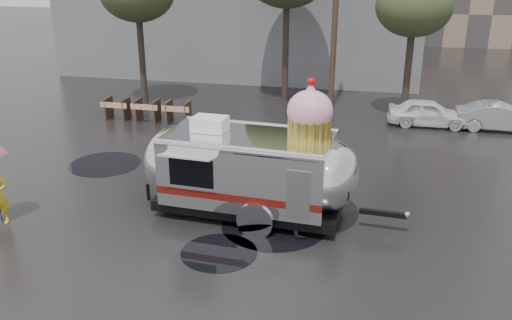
# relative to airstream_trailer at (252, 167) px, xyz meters

# --- Properties ---
(ground) EXTENTS (120.00, 120.00, 0.00)m
(ground) POSITION_rel_airstream_trailer_xyz_m (-1.31, -1.69, -1.51)
(ground) COLOR black
(ground) RESTS_ON ground
(puddles) EXTENTS (9.80, 7.45, 0.01)m
(puddles) POSITION_rel_airstream_trailer_xyz_m (-1.81, 0.19, -1.50)
(puddles) COLOR black
(puddles) RESTS_ON ground
(utility_pole) EXTENTS (1.60, 0.28, 9.00)m
(utility_pole) POSITION_rel_airstream_trailer_xyz_m (1.19, 12.31, 3.12)
(utility_pole) COLOR #473323
(utility_pole) RESTS_ON ground
(tree_right) EXTENTS (3.36, 3.36, 6.42)m
(tree_right) POSITION_rel_airstream_trailer_xyz_m (4.69, 11.31, 3.55)
(tree_right) COLOR #382D26
(tree_right) RESTS_ON ground
(barricade_row) EXTENTS (4.30, 0.80, 1.00)m
(barricade_row) POSITION_rel_airstream_trailer_xyz_m (-6.86, 8.28, -0.98)
(barricade_row) COLOR #473323
(barricade_row) RESTS_ON ground
(airstream_trailer) EXTENTS (7.96, 3.17, 4.29)m
(airstream_trailer) POSITION_rel_airstream_trailer_xyz_m (0.00, 0.00, 0.00)
(airstream_trailer) COLOR silver
(airstream_trailer) RESTS_ON ground
(person_right) EXTENTS (0.72, 0.98, 1.82)m
(person_right) POSITION_rel_airstream_trailer_xyz_m (1.55, -0.85, -0.60)
(person_right) COLOR black
(person_right) RESTS_ON ground
(umbrella_black) EXTENTS (1.22, 1.22, 2.38)m
(umbrella_black) POSITION_rel_airstream_trailer_xyz_m (1.55, -0.85, 0.46)
(umbrella_black) COLOR black
(umbrella_black) RESTS_ON ground
(tripod) EXTENTS (0.64, 0.64, 1.60)m
(tripod) POSITION_rel_airstream_trailer_xyz_m (0.90, -0.41, -0.54)
(tripod) COLOR black
(tripod) RESTS_ON ground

